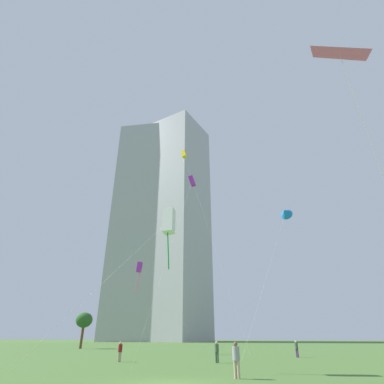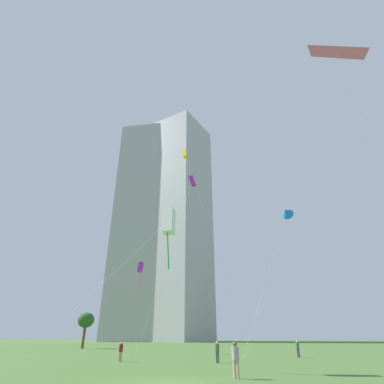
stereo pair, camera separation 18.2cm
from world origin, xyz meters
TOP-DOWN VIEW (x-y plane):
  - person_standing_0 at (2.82, 3.23)m, footprint 0.39×0.39m
  - person_standing_1 at (0.10, 12.87)m, footprint 0.36×0.36m
  - person_standing_2 at (7.02, 21.57)m, footprint 0.35×0.35m
  - person_standing_3 at (-8.28, 11.95)m, footprint 0.35×0.35m
  - kite_flying_0 at (-2.10, 5.65)m, footprint 9.32×3.75m
  - kite_flying_1 at (-7.43, 28.53)m, footprint 10.12×6.37m
  - kite_flying_2 at (8.75, -5.44)m, footprint 4.42×7.87m
  - kite_flying_4 at (-1.56, 10.85)m, footprint 3.55×4.57m
  - kite_flying_5 at (8.00, 23.36)m, footprint 7.06×9.46m
  - kite_flying_6 at (-12.36, 23.97)m, footprint 9.31×2.61m
  - park_tree_0 at (-27.43, 35.99)m, footprint 2.83×2.83m
  - distant_highrise_0 at (-31.53, 99.86)m, footprint 29.47×28.27m
  - distant_highrise_1 at (-43.56, 96.96)m, footprint 26.76×17.45m

SIDE VIEW (x-z plane):
  - person_standing_2 at x=7.02m, z-range 0.12..1.68m
  - person_standing_3 at x=-8.28m, z-range 0.12..1.69m
  - person_standing_1 at x=0.10m, z-range 0.13..1.74m
  - person_standing_0 at x=2.82m, z-range 0.14..1.89m
  - park_tree_0 at x=-27.43m, z-range 1.53..7.28m
  - kite_flying_0 at x=-2.10m, z-range 4.45..15.62m
  - kite_flying_6 at x=-12.36m, z-range 4.81..16.18m
  - kite_flying_2 at x=8.75m, z-range 5.75..19.20m
  - kite_flying_4 at x=-1.56m, z-range 7.69..24.45m
  - kite_flying_5 at x=8.00m, z-range 7.87..25.40m
  - kite_flying_1 at x=-7.43m, z-range 15.06..47.29m
  - distant_highrise_1 at x=-43.56m, z-range 0.00..91.57m
  - distant_highrise_0 at x=-31.53m, z-range 0.00..92.90m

